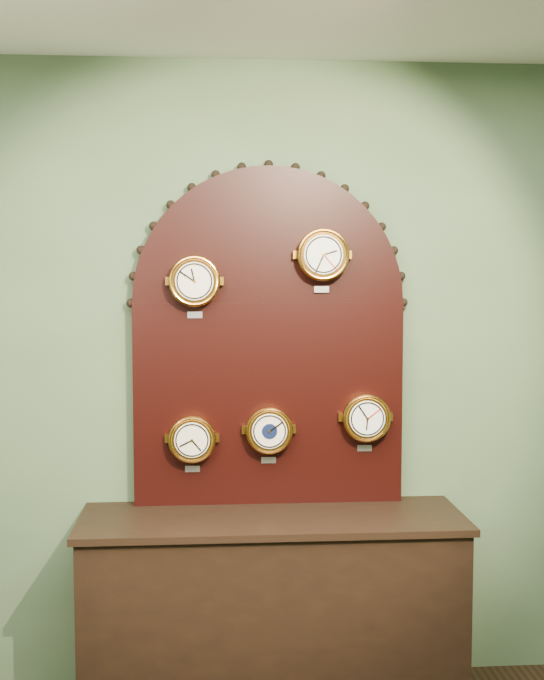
{
  "coord_description": "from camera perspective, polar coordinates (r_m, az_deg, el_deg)",
  "views": [
    {
      "loc": [
        -0.27,
        -1.34,
        1.87
      ],
      "look_at": [
        0.0,
        2.25,
        1.58
      ],
      "focal_mm": 45.35,
      "sensor_mm": 36.0,
      "label": 1
    }
  ],
  "objects": [
    {
      "name": "hygrometer",
      "position": [
        3.8,
        -5.33,
        -6.56
      ],
      "size": [
        0.21,
        0.08,
        0.26
      ],
      "color": "#C47D29",
      "rests_on": "display_board"
    },
    {
      "name": "tide_clock",
      "position": [
        3.85,
        6.27,
        -5.15
      ],
      "size": [
        0.21,
        0.08,
        0.27
      ],
      "color": "#C47D29",
      "rests_on": "display_board"
    },
    {
      "name": "roman_clock",
      "position": [
        3.73,
        -5.17,
        3.91
      ],
      "size": [
        0.22,
        0.08,
        0.27
      ],
      "color": "#C47D29",
      "rests_on": "display_board"
    },
    {
      "name": "barometer",
      "position": [
        3.8,
        -0.2,
        -6.01
      ],
      "size": [
        0.21,
        0.08,
        0.26
      ],
      "color": "#C47D29",
      "rests_on": "display_board"
    },
    {
      "name": "wall_back",
      "position": [
        3.88,
        -0.27,
        -2.36
      ],
      "size": [
        4.0,
        0.0,
        4.0
      ],
      "primitive_type": "plane",
      "rotation": [
        1.57,
        0.0,
        0.0
      ],
      "color": "#4C6646",
      "rests_on": "ground"
    },
    {
      "name": "arabic_clock",
      "position": [
        3.76,
        3.39,
        5.67
      ],
      "size": [
        0.23,
        0.08,
        0.28
      ],
      "color": "#C47D29",
      "rests_on": "display_board"
    },
    {
      "name": "display_board",
      "position": [
        3.81,
        -0.22,
        0.93
      ],
      "size": [
        1.26,
        0.06,
        1.53
      ],
      "color": "black",
      "rests_on": "shop_counter"
    },
    {
      "name": "shop_counter",
      "position": [
        3.87,
        0.02,
        -17.71
      ],
      "size": [
        1.6,
        0.5,
        0.8
      ],
      "primitive_type": "cube",
      "color": "black",
      "rests_on": "ground_plane"
    }
  ]
}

